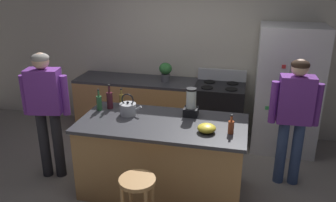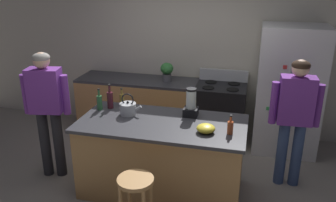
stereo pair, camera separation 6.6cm
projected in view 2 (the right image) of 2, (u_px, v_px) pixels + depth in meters
ground_plane at (162, 189)px, 4.37m from camera, size 14.00×14.00×0.00m
back_wall at (193, 50)px, 5.67m from camera, size 8.00×0.10×2.70m
kitchen_island at (162, 157)px, 4.21m from camera, size 1.94×0.95×0.92m
back_counter_run at (140, 106)px, 5.80m from camera, size 2.00×0.64×0.92m
refrigerator at (289, 90)px, 5.06m from camera, size 0.90×0.73×1.86m
stove_range at (220, 113)px, 5.47m from camera, size 0.76×0.65×1.10m
person_by_island_left at (47, 104)px, 4.35m from camera, size 0.60×0.29×1.66m
person_by_sink_right at (295, 112)px, 4.16m from camera, size 0.59×0.24×1.62m
bar_stool at (136, 192)px, 3.42m from camera, size 0.36×0.36×0.68m
potted_plant at (167, 71)px, 5.47m from camera, size 0.20×0.20×0.30m
blender_appliance at (191, 104)px, 4.17m from camera, size 0.17×0.17×0.35m
bottle_wine at (110, 99)px, 4.42m from camera, size 0.08×0.08×0.32m
bottle_olive_oil at (99, 102)px, 4.37m from camera, size 0.07×0.07×0.28m
bottle_vinegar at (122, 99)px, 4.51m from camera, size 0.06×0.06×0.24m
bottle_cooking_sauce at (230, 127)px, 3.73m from camera, size 0.06×0.06×0.22m
mixing_bowl at (206, 128)px, 3.77m from camera, size 0.20×0.20×0.09m
tea_kettle at (128, 108)px, 4.24m from camera, size 0.28×0.20×0.27m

